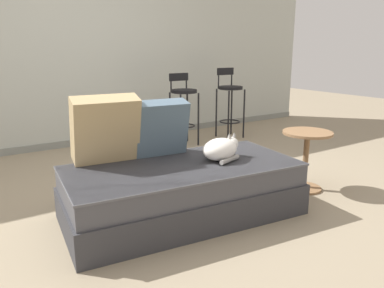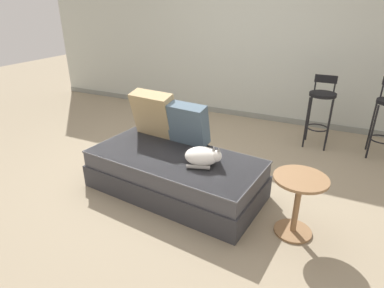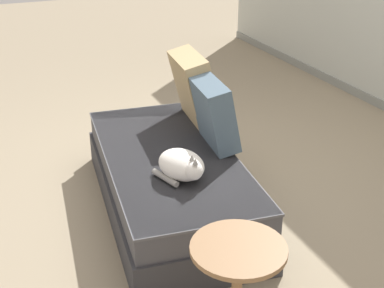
% 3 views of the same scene
% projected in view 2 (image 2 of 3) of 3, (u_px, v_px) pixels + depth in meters
% --- Properties ---
extents(ground_plane, '(16.00, 16.00, 0.00)m').
position_uv_depth(ground_plane, '(192.00, 174.00, 3.71)').
color(ground_plane, gray).
rests_on(ground_plane, ground).
extents(wall_back_panel, '(8.00, 0.10, 2.60)m').
position_uv_depth(wall_back_panel, '(254.00, 37.00, 5.03)').
color(wall_back_panel, '#B7BCB2').
rests_on(wall_back_panel, ground).
extents(wall_baseboard_trim, '(8.00, 0.02, 0.09)m').
position_uv_depth(wall_baseboard_trim, '(247.00, 114.00, 5.50)').
color(wall_baseboard_trim, gray).
rests_on(wall_baseboard_trim, ground).
extents(couch, '(1.86, 1.04, 0.41)m').
position_uv_depth(couch, '(175.00, 174.00, 3.30)').
color(couch, '#353539').
rests_on(couch, ground).
extents(throw_pillow_corner, '(0.52, 0.34, 0.52)m').
position_uv_depth(throw_pillow_corner, '(154.00, 114.00, 3.59)').
color(throw_pillow_corner, tan).
rests_on(throw_pillow_corner, couch).
extents(throw_pillow_middle, '(0.46, 0.29, 0.46)m').
position_uv_depth(throw_pillow_middle, '(188.00, 124.00, 3.39)').
color(throw_pillow_middle, '#4C6070').
rests_on(throw_pillow_middle, couch).
extents(cat, '(0.38, 0.33, 0.20)m').
position_uv_depth(cat, '(203.00, 156.00, 3.01)').
color(cat, white).
rests_on(cat, couch).
extents(bar_stool_near_window, '(0.34, 0.34, 0.95)m').
position_uv_depth(bar_stool_near_window, '(321.00, 104.00, 4.22)').
color(bar_stool_near_window, black).
rests_on(bar_stool_near_window, ground).
extents(side_table, '(0.44, 0.44, 0.55)m').
position_uv_depth(side_table, '(298.00, 197.00, 2.64)').
color(side_table, olive).
rests_on(side_table, ground).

